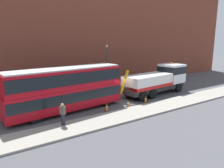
% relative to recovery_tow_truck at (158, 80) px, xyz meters
% --- Properties ---
extents(ground_plane, '(120.00, 120.00, 0.00)m').
position_rel_recovery_tow_truck_xyz_m(ground_plane, '(-5.61, 0.16, -1.76)').
color(ground_plane, '#4C4C51').
extents(near_kerb, '(60.00, 2.80, 0.15)m').
position_rel_recovery_tow_truck_xyz_m(near_kerb, '(-5.61, -4.04, -1.68)').
color(near_kerb, gray).
rests_on(near_kerb, ground_plane).
extents(building_facade, '(60.00, 1.50, 16.00)m').
position_rel_recovery_tow_truck_xyz_m(building_facade, '(-5.61, 8.40, 6.31)').
color(building_facade, brown).
rests_on(building_facade, ground_plane).
extents(recovery_tow_truck, '(10.23, 3.45, 3.67)m').
position_rel_recovery_tow_truck_xyz_m(recovery_tow_truck, '(0.00, 0.00, 0.00)').
color(recovery_tow_truck, '#2D2D2D').
rests_on(recovery_tow_truck, ground_plane).
extents(double_decker_bus, '(11.19, 3.55, 4.06)m').
position_rel_recovery_tow_truck_xyz_m(double_decker_bus, '(-11.74, -0.04, 0.47)').
color(double_decker_bus, '#B70C19').
rests_on(double_decker_bus, ground_plane).
extents(pedestrian_onlooker, '(0.39, 0.47, 1.71)m').
position_rel_recovery_tow_truck_xyz_m(pedestrian_onlooker, '(-13.35, -3.27, -0.77)').
color(pedestrian_onlooker, '#232333').
rests_on(pedestrian_onlooker, near_kerb).
extents(traffic_cone_near_bus, '(0.36, 0.36, 0.72)m').
position_rel_recovery_tow_truck_xyz_m(traffic_cone_near_bus, '(-8.62, -2.01, -1.42)').
color(traffic_cone_near_bus, orange).
rests_on(traffic_cone_near_bus, ground_plane).
extents(traffic_cone_midway, '(0.36, 0.36, 0.72)m').
position_rel_recovery_tow_truck_xyz_m(traffic_cone_midway, '(-6.27, -2.22, -1.42)').
color(traffic_cone_midway, orange).
rests_on(traffic_cone_midway, ground_plane).
extents(traffic_cone_near_truck, '(0.36, 0.36, 0.72)m').
position_rel_recovery_tow_truck_xyz_m(traffic_cone_near_truck, '(-3.76, -2.03, -1.42)').
color(traffic_cone_near_truck, orange).
rests_on(traffic_cone_near_truck, ground_plane).
extents(street_lamp, '(0.36, 0.36, 5.83)m').
position_rel_recovery_tow_truck_xyz_m(street_lamp, '(-3.36, 6.21, 1.71)').
color(street_lamp, '#38383D').
rests_on(street_lamp, ground_plane).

